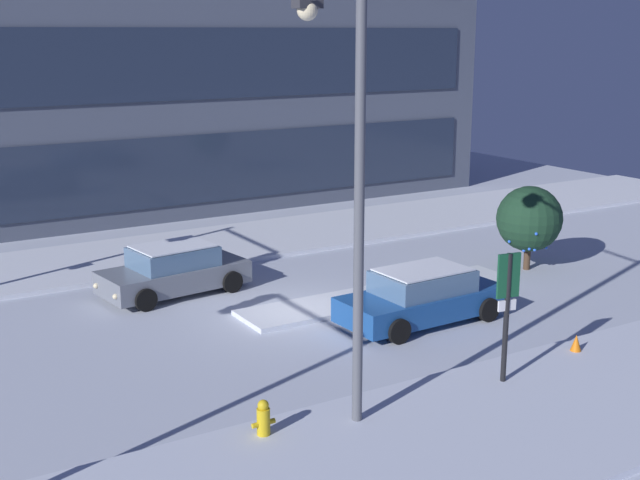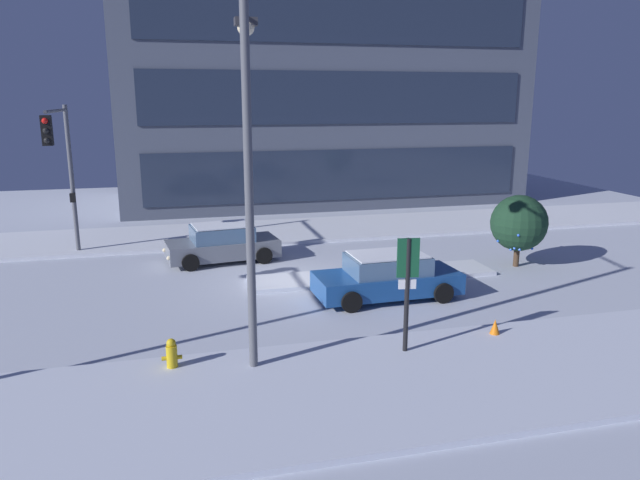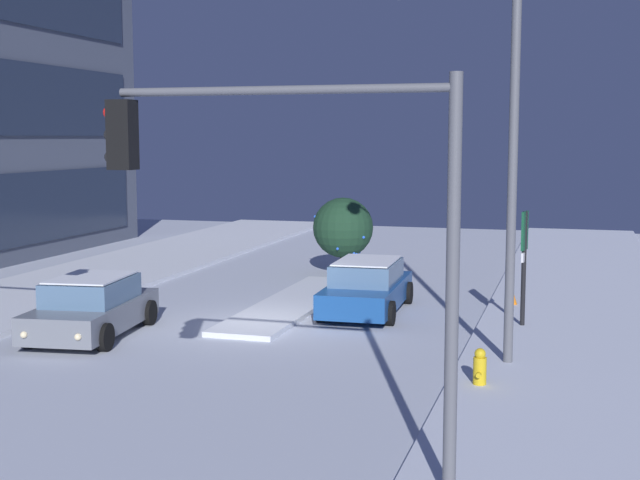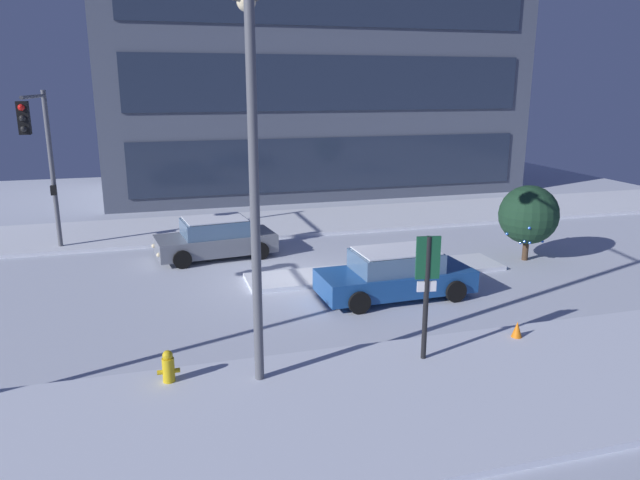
{
  "view_description": "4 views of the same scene",
  "coord_description": "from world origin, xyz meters",
  "px_view_note": "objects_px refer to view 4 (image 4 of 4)",
  "views": [
    {
      "loc": [
        -11.06,
        -19.49,
        7.68
      ],
      "look_at": [
        -0.29,
        -1.74,
        2.54
      ],
      "focal_mm": 47.58,
      "sensor_mm": 36.0,
      "label": 1
    },
    {
      "loc": [
        -4.07,
        -19.79,
        6.37
      ],
      "look_at": [
        0.76,
        -0.69,
        1.68
      ],
      "focal_mm": 33.59,
      "sensor_mm": 36.0,
      "label": 2
    },
    {
      "loc": [
        -20.98,
        -7.86,
        4.94
      ],
      "look_at": [
        2.35,
        -1.0,
        2.04
      ],
      "focal_mm": 48.92,
      "sensor_mm": 36.0,
      "label": 3
    },
    {
      "loc": [
        -4.31,
        -18.14,
        6.29
      ],
      "look_at": [
        0.46,
        -1.46,
        1.74
      ],
      "focal_mm": 33.26,
      "sensor_mm": 36.0,
      "label": 4
    }
  ],
  "objects_px": {
    "car_far": "(215,239)",
    "street_lamp_arched": "(252,127)",
    "car_near": "(395,275)",
    "fire_hydrant": "(169,370)",
    "decorated_tree_median": "(529,215)",
    "construction_cone": "(517,332)",
    "parking_info_sign": "(427,283)",
    "traffic_light_corner_far_left": "(41,147)"
  },
  "relations": [
    {
      "from": "construction_cone",
      "to": "traffic_light_corner_far_left",
      "type": "bearing_deg",
      "value": 138.45
    },
    {
      "from": "street_lamp_arched",
      "to": "decorated_tree_median",
      "type": "relative_size",
      "value": 3.04
    },
    {
      "from": "car_near",
      "to": "fire_hydrant",
      "type": "distance_m",
      "value": 7.89
    },
    {
      "from": "parking_info_sign",
      "to": "street_lamp_arched",
      "type": "bearing_deg",
      "value": 87.38
    },
    {
      "from": "decorated_tree_median",
      "to": "street_lamp_arched",
      "type": "bearing_deg",
      "value": -151.86
    },
    {
      "from": "fire_hydrant",
      "to": "construction_cone",
      "type": "relative_size",
      "value": 1.55
    },
    {
      "from": "car_far",
      "to": "parking_info_sign",
      "type": "xyz_separation_m",
      "value": [
        3.65,
        -10.25,
        1.26
      ]
    },
    {
      "from": "traffic_light_corner_far_left",
      "to": "decorated_tree_median",
      "type": "xyz_separation_m",
      "value": [
        16.76,
        -4.55,
        -2.5
      ]
    },
    {
      "from": "street_lamp_arched",
      "to": "construction_cone",
      "type": "xyz_separation_m",
      "value": [
        6.52,
        -0.34,
        -5.17
      ]
    },
    {
      "from": "decorated_tree_median",
      "to": "construction_cone",
      "type": "bearing_deg",
      "value": -126.0
    },
    {
      "from": "car_far",
      "to": "street_lamp_arched",
      "type": "height_order",
      "value": "street_lamp_arched"
    },
    {
      "from": "car_near",
      "to": "fire_hydrant",
      "type": "xyz_separation_m",
      "value": [
        -6.86,
        -3.89,
        -0.3
      ]
    },
    {
      "from": "fire_hydrant",
      "to": "construction_cone",
      "type": "xyz_separation_m",
      "value": [
        8.51,
        -0.03,
        -0.14
      ]
    },
    {
      "from": "traffic_light_corner_far_left",
      "to": "fire_hydrant",
      "type": "bearing_deg",
      "value": 18.93
    },
    {
      "from": "decorated_tree_median",
      "to": "construction_cone",
      "type": "relative_size",
      "value": 5.07
    },
    {
      "from": "traffic_light_corner_far_left",
      "to": "parking_info_sign",
      "type": "relative_size",
      "value": 2.0
    },
    {
      "from": "parking_info_sign",
      "to": "construction_cone",
      "type": "height_order",
      "value": "parking_info_sign"
    },
    {
      "from": "street_lamp_arched",
      "to": "parking_info_sign",
      "type": "distance_m",
      "value": 5.17
    },
    {
      "from": "parking_info_sign",
      "to": "car_near",
      "type": "bearing_deg",
      "value": -5.31
    },
    {
      "from": "fire_hydrant",
      "to": "parking_info_sign",
      "type": "xyz_separation_m",
      "value": [
        5.73,
        -0.47,
        1.55
      ]
    },
    {
      "from": "street_lamp_arched",
      "to": "decorated_tree_median",
      "type": "bearing_deg",
      "value": -53.7
    },
    {
      "from": "car_far",
      "to": "traffic_light_corner_far_left",
      "type": "xyz_separation_m",
      "value": [
        -5.78,
        1.01,
        3.49
      ]
    },
    {
      "from": "parking_info_sign",
      "to": "construction_cone",
      "type": "relative_size",
      "value": 5.57
    },
    {
      "from": "car_far",
      "to": "parking_info_sign",
      "type": "bearing_deg",
      "value": 102.72
    },
    {
      "from": "car_near",
      "to": "car_far",
      "type": "height_order",
      "value": "same"
    },
    {
      "from": "car_near",
      "to": "street_lamp_arched",
      "type": "distance_m",
      "value": 7.67
    },
    {
      "from": "car_near",
      "to": "traffic_light_corner_far_left",
      "type": "height_order",
      "value": "traffic_light_corner_far_left"
    },
    {
      "from": "street_lamp_arched",
      "to": "parking_info_sign",
      "type": "xyz_separation_m",
      "value": [
        3.74,
        -0.78,
        -3.48
      ]
    },
    {
      "from": "street_lamp_arched",
      "to": "traffic_light_corner_far_left",
      "type": "bearing_deg",
      "value": 36.67
    },
    {
      "from": "car_near",
      "to": "construction_cone",
      "type": "distance_m",
      "value": 4.27
    },
    {
      "from": "car_near",
      "to": "traffic_light_corner_far_left",
      "type": "distance_m",
      "value": 13.08
    },
    {
      "from": "car_far",
      "to": "decorated_tree_median",
      "type": "bearing_deg",
      "value": 155.24
    },
    {
      "from": "car_near",
      "to": "parking_info_sign",
      "type": "bearing_deg",
      "value": -106.41
    },
    {
      "from": "car_far",
      "to": "street_lamp_arched",
      "type": "relative_size",
      "value": 0.54
    },
    {
      "from": "parking_info_sign",
      "to": "decorated_tree_median",
      "type": "bearing_deg",
      "value": -38.35
    },
    {
      "from": "fire_hydrant",
      "to": "decorated_tree_median",
      "type": "bearing_deg",
      "value": 25.51
    },
    {
      "from": "car_far",
      "to": "construction_cone",
      "type": "distance_m",
      "value": 11.73
    },
    {
      "from": "decorated_tree_median",
      "to": "parking_info_sign",
      "type": "bearing_deg",
      "value": -137.56
    },
    {
      "from": "car_near",
      "to": "decorated_tree_median",
      "type": "bearing_deg",
      "value": 18.82
    },
    {
      "from": "car_near",
      "to": "car_far",
      "type": "relative_size",
      "value": 1.05
    },
    {
      "from": "construction_cone",
      "to": "decorated_tree_median",
      "type": "bearing_deg",
      "value": 54.0
    },
    {
      "from": "fire_hydrant",
      "to": "parking_info_sign",
      "type": "bearing_deg",
      "value": -4.72
    }
  ]
}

